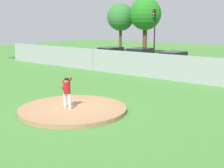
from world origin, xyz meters
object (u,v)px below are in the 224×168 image
Objects in this scene: pitcher_youth at (67,90)px; traffic_light_near at (154,27)px; parked_car_red at (173,61)px; parked_car_navy at (111,56)px; baseball at (58,109)px; parked_car_champagne at (140,58)px.

pitcher_youth is 19.68m from traffic_light_near.
parked_car_navy is at bearing -175.26° from parked_car_red.
baseball is at bearing -59.61° from parked_car_navy.
parked_car_navy is at bearing -171.63° from parked_car_champagne.
pitcher_youth is at bearing -81.33° from parked_car_red.
baseball is at bearing -71.93° from traffic_light_near.
traffic_light_near is at bearing 108.91° from pitcher_youth.
pitcher_youth is 0.29× the size of traffic_light_near.
parked_car_red is 0.80× the size of traffic_light_near.
pitcher_youth is 0.36× the size of parked_car_red.
baseball is 0.01× the size of traffic_light_near.
parked_car_navy is 0.96× the size of parked_car_red.
parked_car_champagne is (3.23, 0.48, 0.03)m from parked_car_navy.
parked_car_champagne is at bearing 109.78° from baseball.
traffic_light_near is at bearing 56.10° from parked_car_navy.
parked_car_red reaches higher than baseball.
baseball is 0.02× the size of parked_car_navy.
pitcher_youth is 20.94× the size of baseball.
parked_car_red is (-2.15, 15.57, 0.53)m from baseball.
baseball is 16.48m from parked_car_champagne.
traffic_light_near reaches higher than baseball.
pitcher_youth is 15.27m from parked_car_red.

